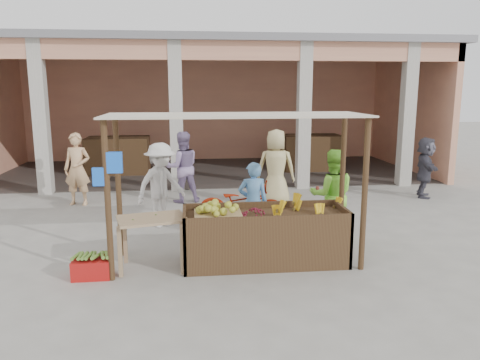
{
  "coord_description": "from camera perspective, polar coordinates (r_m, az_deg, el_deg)",
  "views": [
    {
      "loc": [
        -0.69,
        -7.1,
        2.78
      ],
      "look_at": [
        0.23,
        1.2,
        1.13
      ],
      "focal_mm": 35.0,
      "sensor_mm": 36.0,
      "label": 1
    }
  ],
  "objects": [
    {
      "name": "produce_sacks",
      "position": [
        13.0,
        10.15,
        -0.07
      ],
      "size": [
        0.76,
        0.47,
        0.58
      ],
      "color": "maroon",
      "rests_on": "ground"
    },
    {
      "name": "fruit_stall",
      "position": [
        7.58,
        3.04,
        -7.15
      ],
      "size": [
        2.6,
        0.95,
        0.8
      ],
      "primitive_type": "cube",
      "color": "#4A351D",
      "rests_on": "ground"
    },
    {
      "name": "papaya_pile",
      "position": [
        7.3,
        -10.75,
        -3.7
      ],
      "size": [
        0.76,
        0.43,
        0.22
      ],
      "primitive_type": null,
      "color": "#3C812A",
      "rests_on": "side_table"
    },
    {
      "name": "shopper_e",
      "position": [
        11.84,
        -19.23,
        1.43
      ],
      "size": [
        0.76,
        0.62,
        1.81
      ],
      "primitive_type": "imported",
      "rotation": [
        0.0,
        0.0,
        -0.18
      ],
      "color": "tan",
      "rests_on": "ground"
    },
    {
      "name": "shopper_a",
      "position": [
        9.55,
        -9.66,
        -0.21
      ],
      "size": [
        1.3,
        1.19,
        1.85
      ],
      "primitive_type": "imported",
      "rotation": [
        0.0,
        0.0,
        0.65
      ],
      "color": "silver",
      "rests_on": "ground"
    },
    {
      "name": "motorcycle",
      "position": [
        9.42,
        0.21,
        -2.92
      ],
      "size": [
        1.05,
        1.97,
        0.98
      ],
      "primitive_type": "imported",
      "rotation": [
        0.0,
        0.0,
        1.34
      ],
      "color": "maroon",
      "rests_on": "ground"
    },
    {
      "name": "vendor_blue",
      "position": [
        8.46,
        1.59,
        -2.43
      ],
      "size": [
        0.6,
        0.44,
        1.59
      ],
      "primitive_type": "imported",
      "rotation": [
        0.0,
        0.0,
        3.14
      ],
      "color": "#5A94D0",
      "rests_on": "ground"
    },
    {
      "name": "shopper_c",
      "position": [
        11.03,
        4.4,
        1.95
      ],
      "size": [
        1.1,
        0.83,
        2.04
      ],
      "primitive_type": "imported",
      "rotation": [
        0.0,
        0.0,
        2.93
      ],
      "color": "tan",
      "rests_on": "ground"
    },
    {
      "name": "banana_heap",
      "position": [
        7.61,
        7.88,
        -3.15
      ],
      "size": [
        1.22,
        0.66,
        0.22
      ],
      "primitive_type": null,
      "color": "gold",
      "rests_on": "fruit_stall"
    },
    {
      "name": "vendor_green",
      "position": [
        8.74,
        11.15,
        -1.53
      ],
      "size": [
        0.93,
        0.63,
        1.78
      ],
      "primitive_type": "imported",
      "rotation": [
        0.0,
        0.0,
        2.98
      ],
      "color": "#81D93B",
      "rests_on": "ground"
    },
    {
      "name": "shopper_f",
      "position": [
        11.54,
        -7.06,
        1.97
      ],
      "size": [
        1.02,
        0.72,
        1.91
      ],
      "primitive_type": "imported",
      "rotation": [
        0.0,
        0.0,
        3.35
      ],
      "color": "#927AA9",
      "rests_on": "ground"
    },
    {
      "name": "red_crate",
      "position": [
        7.43,
        -17.58,
        -10.16
      ],
      "size": [
        0.56,
        0.41,
        0.29
      ],
      "primitive_type": "cube",
      "rotation": [
        0.0,
        0.0,
        0.02
      ],
      "color": "#AE1412",
      "rests_on": "ground"
    },
    {
      "name": "plantain_bundle",
      "position": [
        7.37,
        -17.67,
        -8.81
      ],
      "size": [
        0.42,
        0.3,
        0.08
      ],
      "primitive_type": null,
      "color": "olive",
      "rests_on": "red_crate"
    },
    {
      "name": "shopper_d",
      "position": [
        12.92,
        21.66,
        1.62
      ],
      "size": [
        1.15,
        1.63,
        1.64
      ],
      "primitive_type": "imported",
      "rotation": [
        0.0,
        0.0,
        1.18
      ],
      "color": "#454350",
      "rests_on": "ground"
    },
    {
      "name": "side_table",
      "position": [
        7.37,
        -10.68,
        -5.56
      ],
      "size": [
        1.14,
        0.89,
        0.82
      ],
      "rotation": [
        0.0,
        0.0,
        0.23
      ],
      "color": "tan",
      "rests_on": "ground"
    },
    {
      "name": "ground",
      "position": [
        7.65,
        -0.75,
        -10.13
      ],
      "size": [
        60.0,
        60.0,
        0.0
      ],
      "primitive_type": "plane",
      "color": "gray",
      "rests_on": "ground"
    },
    {
      "name": "melon_tray",
      "position": [
        7.3,
        -2.7,
        -3.83
      ],
      "size": [
        0.74,
        0.64,
        0.2
      ],
      "color": "tan",
      "rests_on": "fruit_stall"
    },
    {
      "name": "berry_heap",
      "position": [
        7.37,
        1.84,
        -3.82
      ],
      "size": [
        0.47,
        0.39,
        0.15
      ],
      "primitive_type": "ellipsoid",
      "color": "maroon",
      "rests_on": "fruit_stall"
    },
    {
      "name": "market_building",
      "position": [
        16.04,
        -3.73,
        10.84
      ],
      "size": [
        14.4,
        6.4,
        4.2
      ],
      "color": "#E89E79",
      "rests_on": "ground"
    },
    {
      "name": "stall_awning",
      "position": [
        7.24,
        -0.95,
        4.79
      ],
      "size": [
        4.09,
        1.35,
        2.39
      ],
      "color": "#4A351D",
      "rests_on": "ground"
    }
  ]
}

